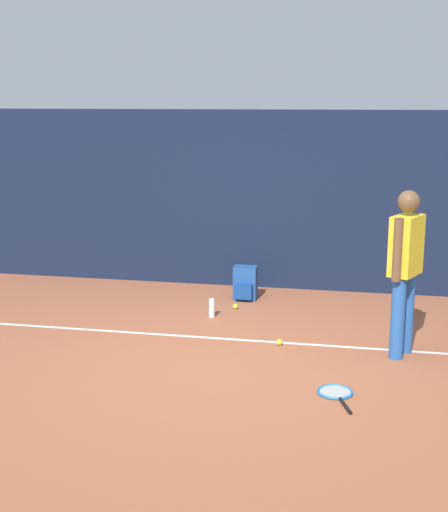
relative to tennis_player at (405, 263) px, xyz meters
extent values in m
plane|color=#9E5638|center=(-1.81, -0.58, -0.97)|extent=(12.00, 12.00, 0.00)
cube|color=#141E38|center=(-1.81, 2.42, 0.25)|extent=(10.00, 0.10, 2.43)
cube|color=white|center=(-1.81, 0.12, -0.96)|extent=(9.00, 0.05, 0.00)
cylinder|color=#2659A5|center=(-0.05, -0.11, -0.54)|extent=(0.14, 0.14, 0.85)
cylinder|color=#2659A5|center=(0.05, 0.11, -0.54)|extent=(0.14, 0.14, 0.85)
cube|color=yellow|center=(0.00, 0.00, 0.18)|extent=(0.37, 0.46, 0.60)
sphere|color=brown|center=(0.00, 0.00, 0.62)|extent=(0.22, 0.22, 0.22)
cylinder|color=brown|center=(-0.09, -0.20, 0.17)|extent=(0.09, 0.09, 0.62)
cylinder|color=brown|center=(0.09, 0.20, 0.17)|extent=(0.09, 0.09, 0.62)
cylinder|color=black|center=(-0.51, -1.40, -0.95)|extent=(0.13, 0.29, 0.03)
torus|color=#1E72BF|center=(-0.61, -1.12, -0.95)|extent=(0.41, 0.41, 0.02)
cylinder|color=#B2B2B2|center=(-0.61, -1.12, -0.95)|extent=(0.35, 0.35, 0.00)
cube|color=#1E478C|center=(-1.92, 1.73, -0.75)|extent=(0.30, 0.20, 0.44)
cube|color=navy|center=(-1.92, 1.59, -0.83)|extent=(0.22, 0.08, 0.20)
sphere|color=#CCE033|center=(-1.25, 0.04, -0.93)|extent=(0.07, 0.07, 0.07)
sphere|color=#CCE033|center=(-1.96, 1.26, -0.93)|extent=(0.07, 0.07, 0.07)
cylinder|color=white|center=(-2.18, 0.87, -0.85)|extent=(0.07, 0.07, 0.23)
camera|label=1|loc=(-0.40, -7.13, 1.61)|focal=49.87mm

